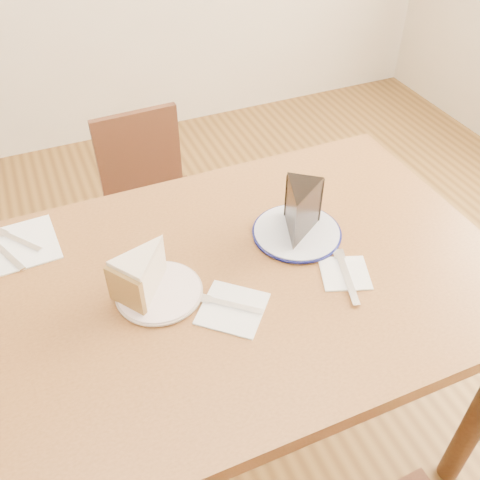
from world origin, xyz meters
name	(u,v)px	position (x,y,z in m)	size (l,w,h in m)	color
ground	(239,440)	(0.00, 0.00, 0.00)	(4.00, 4.00, 0.00)	#482F13
table	(238,303)	(0.00, 0.00, 0.65)	(1.20, 0.80, 0.75)	#553217
chair_far	(154,206)	(-0.01, 0.76, 0.40)	(0.37, 0.37, 0.72)	black
plate_cream	(159,292)	(-0.18, 0.01, 0.76)	(0.18, 0.18, 0.01)	white
plate_navy	(297,233)	(0.18, 0.07, 0.76)	(0.20, 0.20, 0.01)	silver
carrot_cake	(147,271)	(-0.19, 0.03, 0.81)	(0.09, 0.12, 0.09)	#F3E4C8
chocolate_cake	(299,214)	(0.18, 0.06, 0.82)	(0.09, 0.12, 0.12)	black
napkin_cream	(233,309)	(-0.05, -0.09, 0.75)	(0.13, 0.13, 0.00)	white
napkin_navy	(345,273)	(0.22, -0.09, 0.75)	(0.10, 0.10, 0.00)	white
napkin_spare	(19,246)	(-0.44, 0.28, 0.75)	(0.17, 0.17, 0.00)	white
fork_cream	(230,305)	(-0.05, -0.08, 0.76)	(0.01, 0.14, 0.00)	silver
knife_navy	(347,277)	(0.21, -0.11, 0.76)	(0.02, 0.17, 0.00)	white
fork_spare	(19,240)	(-0.44, 0.30, 0.76)	(0.01, 0.14, 0.00)	silver
knife_spare	(5,253)	(-0.47, 0.27, 0.76)	(0.01, 0.16, 0.00)	silver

